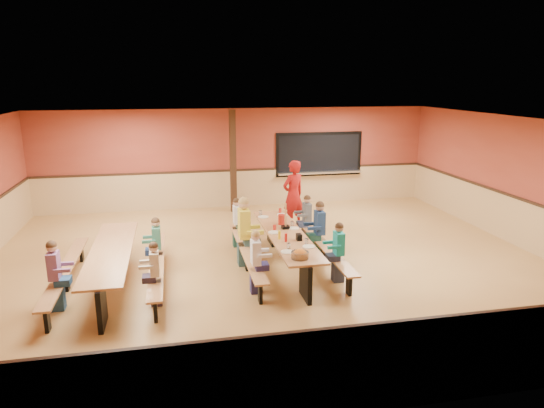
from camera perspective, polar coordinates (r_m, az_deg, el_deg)
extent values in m
plane|color=#9F713C|center=(10.51, -0.35, -6.92)|extent=(12.00, 12.00, 0.00)
cube|color=#943B2B|center=(14.91, -4.13, 5.41)|extent=(12.00, 0.04, 3.00)
cube|color=#943B2B|center=(5.50, 10.05, -10.84)|extent=(12.00, 0.04, 3.00)
cube|color=#943B2B|center=(12.65, 27.37, 2.20)|extent=(0.04, 10.00, 3.00)
cube|color=white|center=(9.82, -0.38, 9.60)|extent=(12.00, 10.00, 0.04)
cube|color=black|center=(15.42, 5.55, 5.87)|extent=(2.60, 0.06, 1.20)
cube|color=silver|center=(15.43, 5.60, 3.73)|extent=(2.70, 0.28, 0.06)
cube|color=black|center=(14.30, -4.61, 5.01)|extent=(0.18, 0.18, 3.00)
cube|color=#AF7445|center=(10.05, 1.65, -3.59)|extent=(0.75, 3.60, 0.04)
cube|color=black|center=(8.77, 3.97, -8.95)|extent=(0.08, 0.60, 0.70)
cube|color=black|center=(11.60, -0.11, -3.01)|extent=(0.08, 0.60, 0.70)
cube|color=#AF7445|center=(9.99, -2.99, -5.45)|extent=(0.26, 3.60, 0.04)
cube|color=black|center=(10.07, -2.98, -6.65)|extent=(0.06, 0.18, 0.41)
cube|color=#AF7445|center=(10.35, 6.10, -4.80)|extent=(0.26, 3.60, 0.04)
cube|color=black|center=(10.43, 6.07, -5.97)|extent=(0.06, 0.18, 0.41)
cube|color=#AF7445|center=(9.58, -18.43, -5.26)|extent=(0.75, 3.60, 0.04)
cube|color=black|center=(8.30, -19.41, -11.22)|extent=(0.08, 0.60, 0.70)
cube|color=black|center=(11.16, -17.41, -4.41)|extent=(0.08, 0.60, 0.70)
cube|color=#AF7445|center=(9.82, -23.11, -7.01)|extent=(0.26, 3.60, 0.04)
cube|color=black|center=(9.90, -22.98, -8.22)|extent=(0.06, 0.18, 0.41)
cube|color=#AF7445|center=(9.61, -13.38, -6.66)|extent=(0.26, 3.60, 0.04)
cube|color=black|center=(9.69, -13.30, -7.91)|extent=(0.06, 0.18, 0.41)
imported|color=#A61412|center=(12.65, 2.51, 1.08)|extent=(0.79, 0.69, 1.82)
cylinder|color=red|center=(10.63, 1.14, -1.83)|extent=(0.16, 0.16, 0.22)
cube|color=black|center=(9.62, 3.19, -3.91)|extent=(0.10, 0.14, 0.13)
cylinder|color=yellow|center=(9.67, 0.88, -3.66)|extent=(0.06, 0.06, 0.17)
cylinder|color=#B2140F|center=(9.51, 1.65, -3.97)|extent=(0.06, 0.06, 0.17)
cube|color=black|center=(10.36, 1.59, -2.74)|extent=(0.16, 0.16, 0.06)
cube|color=#AF7445|center=(10.28, 1.60, -1.25)|extent=(0.02, 0.09, 0.50)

